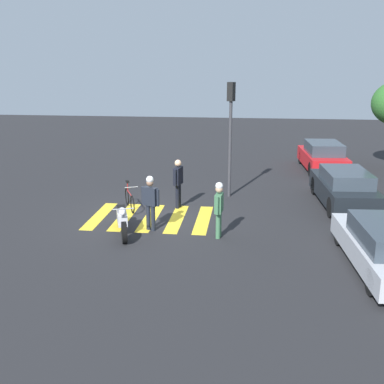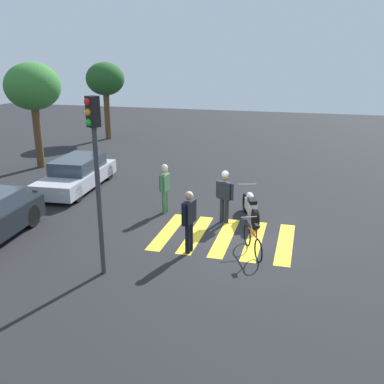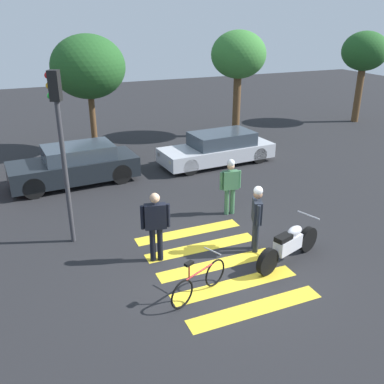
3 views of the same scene
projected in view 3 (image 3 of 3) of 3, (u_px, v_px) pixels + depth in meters
ground_plane at (217, 265)px, 10.26m from camera, size 60.00×60.00×0.00m
police_motorcycle at (289, 245)px, 10.21m from camera, size 2.17×0.96×1.04m
leaning_bicycle at (199, 282)px, 8.98m from camera, size 1.56×0.76×0.98m
officer_on_foot at (257, 214)px, 10.51m from camera, size 0.37×0.62×1.76m
officer_by_motorcycle at (156, 222)px, 10.05m from camera, size 0.69×0.30×1.78m
pedestrian_bystander at (230, 183)px, 12.51m from camera, size 0.65×0.25×1.73m
crosswalk_stripes at (217, 264)px, 10.26m from camera, size 2.99×4.05×0.01m
car_black_suv at (75, 165)px, 14.94m from camera, size 4.46×1.95×1.38m
car_silver_sedan at (218, 149)px, 17.00m from camera, size 4.66×1.95×1.26m
traffic_light_pole at (60, 133)px, 10.19m from camera, size 0.36×0.32×4.42m
street_tree_mid at (88, 67)px, 17.30m from camera, size 3.02×3.02×4.88m
street_tree_far at (238, 56)px, 19.73m from camera, size 2.56×2.56×4.94m
street_tree_end at (365, 53)px, 22.50m from camera, size 2.39×2.39×4.79m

